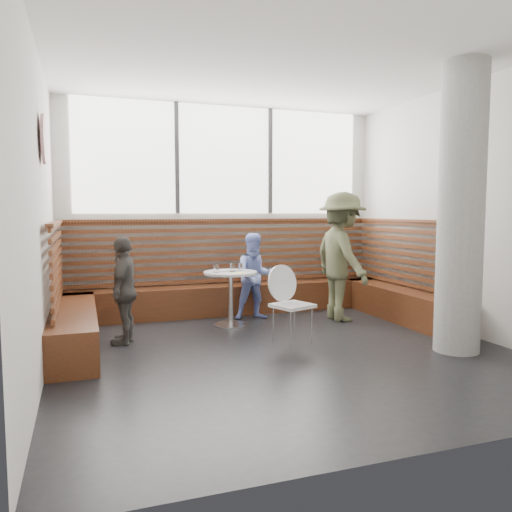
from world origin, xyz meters
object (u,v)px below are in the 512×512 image
object	(u,v)px
concrete_column	(461,209)
child_back	(255,276)
cafe_table	(231,287)
child_left	(124,290)
adult_man	(341,257)
cafe_chair	(290,297)

from	to	relation	value
concrete_column	child_back	size ratio (longest dim) A/B	2.54
cafe_table	child_back	world-z (taller)	child_back
child_back	child_left	size ratio (longest dim) A/B	0.98
concrete_column	adult_man	bearing A→B (deg)	103.50
cafe_chair	child_back	bearing A→B (deg)	69.05
cafe_table	cafe_chair	xyz separation A→B (m)	(0.44, -1.05, 0.01)
cafe_table	cafe_chair	distance (m)	1.14
concrete_column	cafe_chair	distance (m)	2.18
concrete_column	child_back	xyz separation A→B (m)	(-1.60, 2.34, -0.97)
concrete_column	child_left	xyz separation A→B (m)	(-3.52, 1.59, -0.96)
child_left	child_back	bearing A→B (deg)	130.48
concrete_column	child_left	world-z (taller)	concrete_column
concrete_column	cafe_table	distance (m)	3.09
cafe_table	adult_man	world-z (taller)	adult_man
adult_man	child_back	size ratio (longest dim) A/B	1.47
child_left	adult_man	bearing A→B (deg)	114.21
cafe_table	adult_man	size ratio (longest dim) A/B	0.41
cafe_table	child_left	size ratio (longest dim) A/B	0.59
cafe_table	cafe_chair	world-z (taller)	cafe_chair
child_back	concrete_column	bearing A→B (deg)	-51.93
cafe_table	adult_man	xyz separation A→B (m)	(1.62, -0.17, 0.39)
concrete_column	cafe_chair	world-z (taller)	concrete_column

